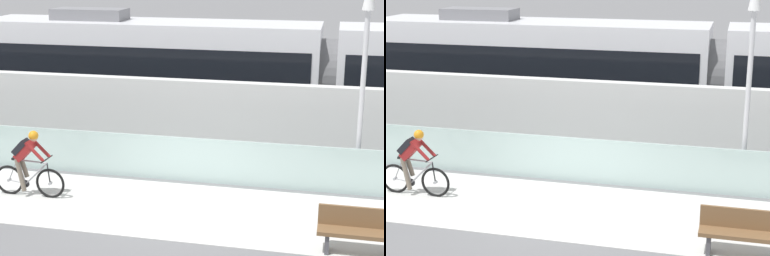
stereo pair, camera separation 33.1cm
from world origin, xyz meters
TOP-DOWN VIEW (x-y plane):
  - ground_plane at (0.00, 0.00)m, footprint 200.00×200.00m
  - bike_path_deck at (0.00, 0.00)m, footprint 32.00×3.20m
  - glass_parapet at (0.00, 1.85)m, footprint 32.00×0.05m
  - concrete_barrier_wall at (0.00, 3.65)m, footprint 32.00×0.36m
  - tram_rail_near at (0.00, 6.13)m, footprint 32.00×0.08m
  - tram_rail_far at (0.00, 7.57)m, footprint 32.00×0.08m
  - tram at (3.07, 6.85)m, footprint 22.56×2.54m
  - cyclist_on_bike at (-3.53, -0.00)m, footprint 1.77×0.58m
  - lamp_post_antenna at (3.95, 2.15)m, footprint 0.28×0.28m
  - bench at (3.97, -1.29)m, footprint 1.60×0.45m

SIDE VIEW (x-z plane):
  - ground_plane at x=0.00m, z-range 0.00..0.00m
  - tram_rail_near at x=0.00m, z-range 0.00..0.01m
  - tram_rail_far at x=0.00m, z-range 0.00..0.01m
  - bike_path_deck at x=0.00m, z-range 0.00..0.01m
  - bench at x=3.97m, z-range 0.03..0.92m
  - glass_parapet at x=0.00m, z-range 0.00..1.13m
  - cyclist_on_bike at x=-3.53m, z-range -0.01..1.60m
  - concrete_barrier_wall at x=0.00m, z-range 0.00..2.22m
  - tram at x=3.07m, z-range -0.01..3.80m
  - lamp_post_antenna at x=3.95m, z-range 0.69..5.89m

